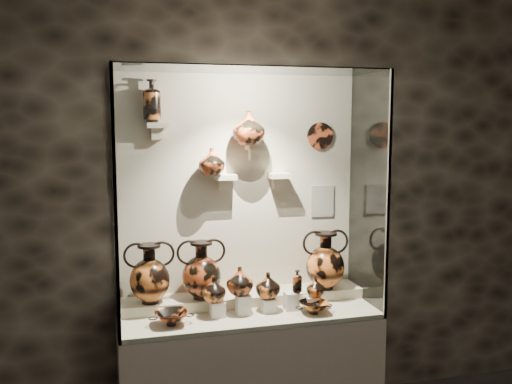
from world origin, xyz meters
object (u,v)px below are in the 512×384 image
amphora_right (325,260)px  jug_a (214,289)px  amphora_mid (201,270)px  jug_c (268,285)px  amphora_left (150,273)px  lekythos_small (297,280)px  kylix_right (314,306)px  lekythos_tall (152,98)px  jug_e (316,287)px  kylix_left (171,317)px  jug_b (240,281)px  ovoid_vase_b (249,128)px  ovoid_vase_a (212,162)px

amphora_right → jug_a: (-0.83, -0.17, -0.09)m
amphora_mid → jug_c: bearing=0.1°
amphora_left → lekythos_small: amphora_left is taller
lekythos_small → kylix_right: (0.08, -0.09, -0.16)m
kylix_right → lekythos_tall: bearing=-178.5°
lekythos_tall → jug_e: bearing=-11.0°
jug_c → lekythos_tall: 1.43m
amphora_right → jug_e: 0.27m
amphora_mid → kylix_left: size_ratio=1.48×
kylix_right → jug_c: bearing=178.9°
jug_b → ovoid_vase_b: 1.01m
amphora_mid → jug_b: size_ratio=2.13×
jug_a → lekythos_small: 0.56m
amphora_mid → ovoid_vase_a: 0.72m
lekythos_small → kylix_right: lekythos_small is taller
amphora_right → lekythos_small: size_ratio=2.36×
lekythos_small → lekythos_tall: lekythos_tall is taller
amphora_left → jug_c: amphora_left is taller
lekythos_tall → ovoid_vase_b: bearing=0.5°
amphora_left → jug_e: bearing=-10.8°
lekythos_tall → ovoid_vase_b: size_ratio=1.38×
jug_c → lekythos_tall: (-0.70, 0.26, 1.22)m
jug_a → kylix_right: jug_a is taller
jug_e → ovoid_vase_b: (-0.40, 0.24, 1.06)m
jug_e → kylix_right: (-0.05, -0.10, -0.10)m
amphora_left → jug_b: size_ratio=2.14×
lekythos_small → ovoid_vase_b: size_ratio=0.76×
amphora_right → jug_a: amphora_right is taller
jug_a → jug_e: jug_a is taller
lekythos_small → lekythos_tall: 1.52m
kylix_right → jug_b: bearing=-171.8°
lekythos_small → ovoid_vase_a: size_ratio=0.95×
amphora_mid → amphora_right: (0.88, -0.01, 0.01)m
jug_e → ovoid_vase_a: 1.09m
jug_e → lekythos_tall: bearing=162.4°
ovoid_vase_a → jug_c: bearing=-39.5°
amphora_left → amphora_right: size_ratio=0.96×
amphora_left → jug_c: bearing=-13.2°
lekythos_small → kylix_left: bearing=-175.7°
jug_a → lekythos_tall: 1.29m
amphora_right → jug_e: bearing=-130.9°
amphora_left → jug_b: 0.59m
amphora_right → jug_c: amphora_right is taller
jug_b → jug_e: 0.52m
jug_e → lekythos_small: bearing=179.9°
jug_e → lekythos_tall: lekythos_tall is taller
jug_a → jug_b: jug_b is taller
amphora_right → ovoid_vase_a: (-0.79, 0.08, 0.70)m
amphora_left → lekythos_tall: lekythos_tall is taller
kylix_left → lekythos_tall: bearing=85.2°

